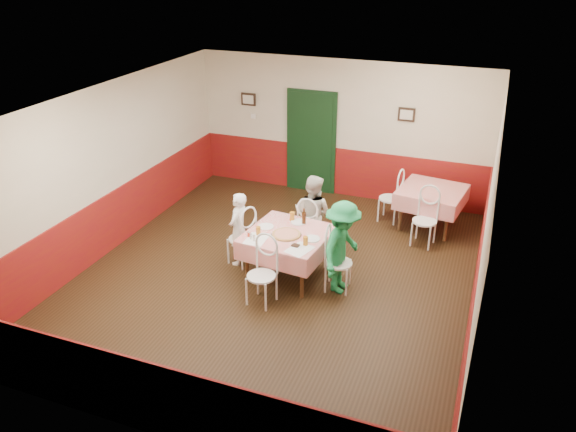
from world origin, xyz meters
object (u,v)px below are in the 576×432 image
(second_table, at_px, (430,208))
(chair_near, at_px, (261,276))
(glass_c, at_px, (292,216))
(chair_far, at_px, (311,228))
(wallet, at_px, (296,245))
(chair_left, at_px, (242,239))
(diner_far, at_px, (312,214))
(beer_bottle, at_px, (304,217))
(diner_right, at_px, (342,248))
(chair_second_a, at_px, (390,199))
(chair_second_b, at_px, (424,221))
(pizza, at_px, (286,234))
(chair_right, at_px, (338,263))
(diner_left, at_px, (238,229))
(glass_a, at_px, (258,231))
(main_table, at_px, (288,255))
(glass_b, at_px, (306,241))

(second_table, relative_size, chair_near, 1.24)
(chair_near, xyz_separation_m, glass_c, (0.00, 1.28, 0.38))
(chair_far, height_order, wallet, chair_far)
(chair_left, xyz_separation_m, diner_far, (0.94, 0.80, 0.24))
(beer_bottle, xyz_separation_m, diner_right, (0.77, -0.47, -0.15))
(chair_second_a, bearing_deg, diner_right, 4.15)
(chair_second_b, height_order, wallet, chair_second_b)
(pizza, relative_size, glass_c, 3.02)
(chair_second_b, bearing_deg, chair_far, -143.02)
(chair_right, height_order, pizza, chair_right)
(glass_c, distance_m, diner_left, 0.90)
(pizza, distance_m, glass_c, 0.52)
(chair_second_a, relative_size, diner_left, 0.72)
(pizza, height_order, diner_far, diner_far)
(second_table, height_order, chair_near, chair_near)
(chair_second_b, relative_size, wallet, 8.18)
(glass_c, height_order, diner_left, diner_left)
(chair_near, bearing_deg, chair_left, 135.91)
(glass_a, distance_m, diner_left, 0.61)
(second_table, distance_m, chair_right, 2.82)
(main_table, height_order, chair_near, chair_near)
(diner_right, bearing_deg, chair_far, 49.19)
(second_table, xyz_separation_m, chair_far, (-1.75, -1.70, 0.08))
(glass_c, xyz_separation_m, diner_left, (-0.80, -0.34, -0.21))
(diner_far, relative_size, diner_right, 0.95)
(chair_near, height_order, glass_b, chair_near)
(pizza, bearing_deg, chair_second_b, 45.41)
(chair_left, xyz_separation_m, glass_a, (0.44, -0.30, 0.38))
(chair_left, xyz_separation_m, glass_b, (1.22, -0.36, 0.38))
(glass_a, bearing_deg, chair_left, 145.55)
(main_table, relative_size, glass_b, 8.93)
(glass_b, height_order, diner_left, diner_left)
(chair_near, distance_m, chair_second_a, 3.59)
(diner_right, bearing_deg, main_table, 92.55)
(wallet, relative_size, diner_right, 0.08)
(diner_right, bearing_deg, chair_second_b, -17.91)
(main_table, relative_size, diner_right, 0.84)
(pizza, xyz_separation_m, glass_c, (-0.09, 0.51, 0.06))
(chair_left, distance_m, chair_second_b, 3.19)
(chair_second_a, distance_m, beer_bottle, 2.42)
(chair_second_b, relative_size, diner_left, 0.72)
(pizza, distance_m, glass_a, 0.43)
(glass_c, xyz_separation_m, wallet, (0.34, -0.79, -0.06))
(chair_left, distance_m, wallet, 1.23)
(chair_second_a, relative_size, pizza, 2.07)
(pizza, relative_size, diner_left, 0.35)
(beer_bottle, bearing_deg, diner_right, -31.64)
(chair_left, relative_size, diner_left, 0.72)
(chair_second_b, distance_m, diner_far, 1.98)
(diner_far, bearing_deg, chair_far, 92.80)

